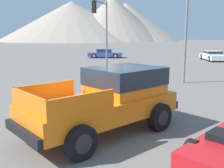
{
  "coord_description": "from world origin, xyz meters",
  "views": [
    {
      "loc": [
        2.72,
        -7.21,
        2.91
      ],
      "look_at": [
        0.11,
        0.86,
        1.32
      ],
      "focal_mm": 42.0,
      "sensor_mm": 36.0,
      "label": 1
    }
  ],
  "objects": [
    {
      "name": "parked_car_blue",
      "position": [
        -8.67,
        25.05,
        0.58
      ],
      "size": [
        4.69,
        2.79,
        1.14
      ],
      "rotation": [
        0.0,
        0.0,
        4.96
      ],
      "color": "#334C9E",
      "rests_on": "ground_plane"
    },
    {
      "name": "orange_pickup_truck",
      "position": [
        0.3,
        0.19,
        1.09
      ],
      "size": [
        4.21,
        5.28,
        1.92
      ],
      "rotation": [
        0.0,
        0.0,
        -0.54
      ],
      "color": "orange",
      "rests_on": "ground_plane"
    },
    {
      "name": "traffic_light_main",
      "position": [
        -4.98,
        13.74,
        4.0
      ],
      "size": [
        0.38,
        3.38,
        5.76
      ],
      "rotation": [
        0.0,
        0.0,
        4.71
      ],
      "color": "slate",
      "rests_on": "ground_plane"
    },
    {
      "name": "ground_plane",
      "position": [
        0.0,
        0.0,
        0.0
      ],
      "size": [
        320.0,
        320.0,
        0.0
      ],
      "primitive_type": "plane",
      "color": "slate"
    },
    {
      "name": "street_lamp_post",
      "position": [
        2.02,
        9.34,
        4.88
      ],
      "size": [
        0.9,
        0.24,
        8.18
      ],
      "color": "slate",
      "rests_on": "ground_plane"
    },
    {
      "name": "parked_car_white",
      "position": [
        4.49,
        25.31,
        0.57
      ],
      "size": [
        3.0,
        4.75,
        1.12
      ],
      "rotation": [
        0.0,
        0.0,
        3.43
      ],
      "color": "white",
      "rests_on": "ground_plane"
    },
    {
      "name": "distant_mountain_range",
      "position": [
        -14.03,
        117.43,
        8.57
      ],
      "size": [
        184.9,
        84.98,
        21.28
      ],
      "color": "gray",
      "rests_on": "ground_plane"
    }
  ]
}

